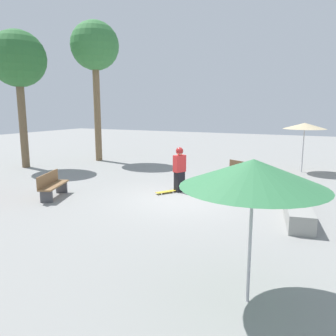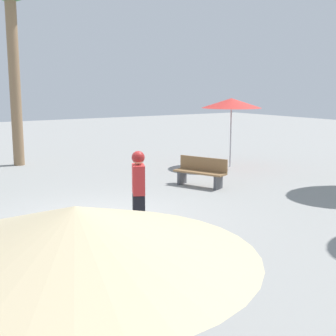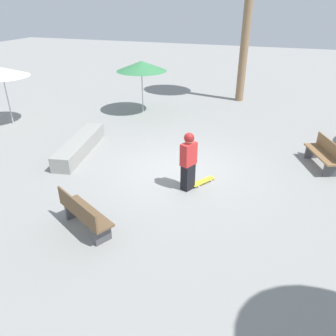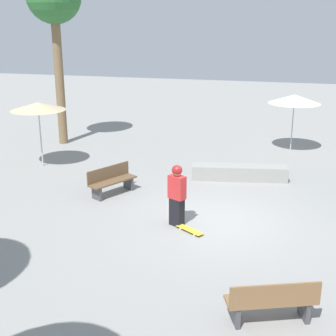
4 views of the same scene
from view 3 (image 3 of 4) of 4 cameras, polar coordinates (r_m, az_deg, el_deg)
ground_plane at (r=9.91m, az=2.25°, el=-0.51°), size 60.00×60.00×0.00m
skater_main at (r=8.60m, az=3.58°, el=1.46°), size 0.49×0.40×1.63m
skateboard at (r=9.28m, az=6.10°, el=-2.32°), size 0.78×0.60×0.07m
concrete_ledge at (r=11.40m, az=-15.08°, el=3.77°), size 3.21×1.17×0.48m
bench_near at (r=11.05m, az=25.50°, el=2.20°), size 1.65×1.00×0.85m
bench_far at (r=7.50m, az=-14.46°, el=-7.77°), size 1.15×1.62×0.85m
shade_umbrella_cream at (r=14.70m, az=-27.01°, el=14.68°), size 2.07×2.07×2.28m
shade_umbrella_green at (r=14.75m, az=-4.65°, el=17.29°), size 2.18×2.18×2.27m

